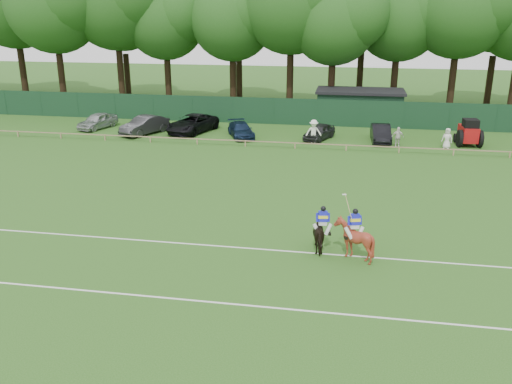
% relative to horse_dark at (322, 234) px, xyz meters
% --- Properties ---
extents(ground, '(160.00, 160.00, 0.00)m').
position_rel_horse_dark_xyz_m(ground, '(-4.20, 0.55, -0.79)').
color(ground, '#1E4C14').
rests_on(ground, ground).
extents(horse_dark, '(1.15, 1.98, 1.57)m').
position_rel_horse_dark_xyz_m(horse_dark, '(0.00, 0.00, 0.00)').
color(horse_dark, black).
rests_on(horse_dark, ground).
extents(horse_chestnut, '(1.88, 2.00, 1.82)m').
position_rel_horse_dark_xyz_m(horse_chestnut, '(1.42, -0.62, 0.12)').
color(horse_chestnut, maroon).
rests_on(horse_chestnut, ground).
extents(sedan_silver, '(2.84, 4.51, 1.43)m').
position_rel_horse_dark_xyz_m(sedan_silver, '(-21.87, 22.83, -0.07)').
color(sedan_silver, '#B0B2B5').
rests_on(sedan_silver, ground).
extents(sedan_grey, '(3.51, 5.03, 1.57)m').
position_rel_horse_dark_xyz_m(sedan_grey, '(-16.77, 21.43, -0.00)').
color(sedan_grey, '#2C2D2F').
rests_on(sedan_grey, ground).
extents(suv_black, '(4.18, 6.15, 1.56)m').
position_rel_horse_dark_xyz_m(suv_black, '(-12.83, 22.78, -0.00)').
color(suv_black, black).
rests_on(suv_black, ground).
extents(sedan_navy, '(3.30, 4.62, 1.24)m').
position_rel_horse_dark_xyz_m(sedan_navy, '(-8.20, 21.70, -0.16)').
color(sedan_navy, '#13223D').
rests_on(sedan_navy, ground).
extents(hatch_grey, '(2.87, 4.11, 1.30)m').
position_rel_horse_dark_xyz_m(hatch_grey, '(-1.54, 22.06, -0.14)').
color(hatch_grey, '#2A2A2C').
rests_on(hatch_grey, ground).
extents(estate_black, '(1.65, 4.31, 1.40)m').
position_rel_horse_dark_xyz_m(estate_black, '(3.55, 22.13, -0.09)').
color(estate_black, black).
rests_on(estate_black, ground).
extents(spectator_left, '(1.40, 0.99, 1.98)m').
position_rel_horse_dark_xyz_m(spectator_left, '(-1.90, 20.43, 0.20)').
color(spectator_left, white).
rests_on(spectator_left, ground).
extents(spectator_mid, '(0.99, 0.47, 1.64)m').
position_rel_horse_dark_xyz_m(spectator_mid, '(4.77, 20.38, 0.03)').
color(spectator_mid, silver).
rests_on(spectator_mid, ground).
extents(spectator_right, '(0.94, 0.80, 1.64)m').
position_rel_horse_dark_xyz_m(spectator_right, '(8.58, 20.59, 0.03)').
color(spectator_right, silver).
rests_on(spectator_right, ground).
extents(rider_dark, '(0.93, 0.44, 1.41)m').
position_rel_horse_dark_xyz_m(rider_dark, '(0.00, -0.01, 0.72)').
color(rider_dark, silver).
rests_on(rider_dark, ground).
extents(rider_chestnut, '(0.98, 0.52, 2.05)m').
position_rel_horse_dark_xyz_m(rider_chestnut, '(1.42, -0.64, 0.92)').
color(rider_chestnut, silver).
rests_on(rider_chestnut, ground).
extents(pitch_lines, '(60.00, 5.10, 0.01)m').
position_rel_horse_dark_xyz_m(pitch_lines, '(-4.20, -2.95, -0.78)').
color(pitch_lines, silver).
rests_on(pitch_lines, ground).
extents(pitch_rail, '(62.10, 0.10, 0.50)m').
position_rel_horse_dark_xyz_m(pitch_rail, '(-4.20, 18.55, -0.34)').
color(pitch_rail, '#997F5B').
rests_on(pitch_rail, ground).
extents(perimeter_fence, '(92.08, 0.08, 2.50)m').
position_rel_horse_dark_xyz_m(perimeter_fence, '(-4.20, 27.55, 0.46)').
color(perimeter_fence, '#14351E').
rests_on(perimeter_fence, ground).
extents(utility_shed, '(8.40, 4.40, 3.04)m').
position_rel_horse_dark_xyz_m(utility_shed, '(1.80, 30.55, 0.75)').
color(utility_shed, '#14331E').
rests_on(utility_shed, ground).
extents(tree_row, '(96.00, 12.00, 21.00)m').
position_rel_horse_dark_xyz_m(tree_row, '(-2.20, 35.55, -0.79)').
color(tree_row, '#26561C').
rests_on(tree_row, ground).
extents(tractor, '(1.91, 2.71, 2.20)m').
position_rel_horse_dark_xyz_m(tractor, '(10.41, 21.91, 0.25)').
color(tractor, '#AC0F11').
rests_on(tractor, ground).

